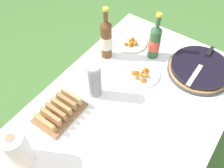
# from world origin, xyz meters

# --- Properties ---
(garden_table) EXTENTS (1.73, 0.93, 0.66)m
(garden_table) POSITION_xyz_m (0.00, 0.00, 0.61)
(garden_table) COLOR #A87A47
(garden_table) RESTS_ON ground_plane
(tablecloth) EXTENTS (1.74, 0.94, 0.10)m
(tablecloth) POSITION_xyz_m (0.00, 0.00, 0.65)
(tablecloth) COLOR white
(tablecloth) RESTS_ON garden_table
(berry_tart) EXTENTS (0.38, 0.38, 0.06)m
(berry_tart) POSITION_xyz_m (0.60, -0.21, 0.70)
(berry_tart) COLOR #38383D
(berry_tart) RESTS_ON tablecloth
(serving_knife) EXTENTS (0.38, 0.03, 0.01)m
(serving_knife) POSITION_xyz_m (0.63, -0.21, 0.73)
(serving_knife) COLOR silver
(serving_knife) RESTS_ON berry_tart
(cup_stack) EXTENTS (0.07, 0.07, 0.24)m
(cup_stack) POSITION_xyz_m (0.11, 0.21, 0.79)
(cup_stack) COLOR white
(cup_stack) RESTS_ON tablecloth
(cider_bottle_green) EXTENTS (0.07, 0.07, 0.32)m
(cider_bottle_green) POSITION_xyz_m (0.57, 0.10, 0.79)
(cider_bottle_green) COLOR #2D562D
(cider_bottle_green) RESTS_ON tablecloth
(cider_bottle_amber) EXTENTS (0.07, 0.07, 0.36)m
(cider_bottle_amber) POSITION_xyz_m (0.40, 0.34, 0.81)
(cider_bottle_amber) COLOR brown
(cider_bottle_amber) RESTS_ON tablecloth
(snack_plate_near) EXTENTS (0.24, 0.24, 0.05)m
(snack_plate_near) POSITION_xyz_m (0.59, 0.28, 0.68)
(snack_plate_near) COLOR white
(snack_plate_near) RESTS_ON tablecloth
(snack_plate_left) EXTENTS (0.21, 0.21, 0.06)m
(snack_plate_left) POSITION_xyz_m (0.38, 0.06, 0.68)
(snack_plate_left) COLOR white
(snack_plate_left) RESTS_ON tablecloth
(paper_towel_roll) EXTENTS (0.11, 0.11, 0.22)m
(paper_towel_roll) POSITION_xyz_m (-0.40, 0.25, 0.78)
(paper_towel_roll) COLOR white
(paper_towel_roll) RESTS_ON tablecloth
(bread_board) EXTENTS (0.26, 0.18, 0.07)m
(bread_board) POSITION_xyz_m (-0.11, 0.28, 0.70)
(bread_board) COLOR olive
(bread_board) RESTS_ON tablecloth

